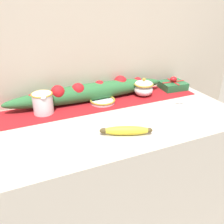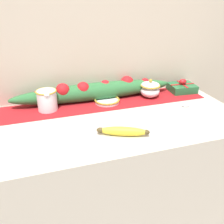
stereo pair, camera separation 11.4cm
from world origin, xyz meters
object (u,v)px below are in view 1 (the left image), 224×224
(sugar_bowl, at_px, (144,88))
(gift_box, at_px, (173,85))
(small_dish, at_px, (103,101))
(banana, at_px, (126,131))
(spoon, at_px, (178,102))
(cream_pitcher, at_px, (43,102))

(sugar_bowl, relative_size, gift_box, 0.71)
(small_dish, height_order, gift_box, gift_box)
(small_dish, distance_m, banana, 0.35)
(spoon, relative_size, gift_box, 1.01)
(banana, distance_m, gift_box, 0.63)
(small_dish, bearing_deg, banana, -95.67)
(small_dish, xyz_separation_m, banana, (-0.03, -0.35, 0.01))
(cream_pitcher, distance_m, sugar_bowl, 0.57)
(sugar_bowl, relative_size, banana, 0.52)
(cream_pitcher, distance_m, gift_box, 0.79)
(cream_pitcher, distance_m, banana, 0.45)
(sugar_bowl, height_order, banana, sugar_bowl)
(sugar_bowl, distance_m, gift_box, 0.23)
(sugar_bowl, bearing_deg, banana, -129.63)
(cream_pitcher, xyz_separation_m, spoon, (0.69, -0.17, -0.05))
(spoon, distance_m, gift_box, 0.22)
(sugar_bowl, height_order, gift_box, sugar_bowl)
(sugar_bowl, bearing_deg, gift_box, 5.80)
(sugar_bowl, xyz_separation_m, banana, (-0.29, -0.35, -0.03))
(banana, bearing_deg, cream_pitcher, 128.50)
(banana, xyz_separation_m, spoon, (0.41, 0.18, -0.02))
(banana, relative_size, gift_box, 1.37)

